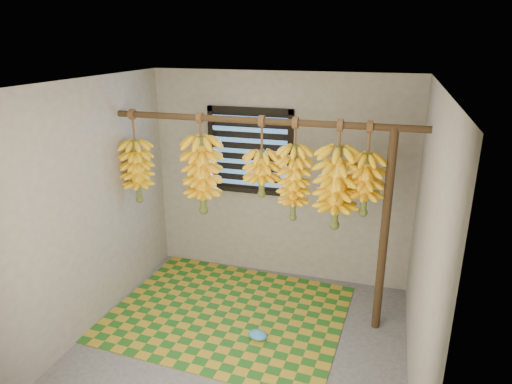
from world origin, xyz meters
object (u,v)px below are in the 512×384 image
(banana_bunch_a, at_px, (137,171))
(banana_bunch_e, at_px, (336,188))
(banana_bunch_c, at_px, (262,173))
(banana_bunch_f, at_px, (365,184))
(support_post, at_px, (384,235))
(plastic_bag, at_px, (258,335))
(banana_bunch_d, at_px, (294,183))
(banana_bunch_b, at_px, (202,175))
(woven_mat, at_px, (228,313))

(banana_bunch_a, relative_size, banana_bunch_e, 0.96)
(banana_bunch_c, bearing_deg, banana_bunch_f, 0.00)
(support_post, relative_size, banana_bunch_e, 1.94)
(plastic_bag, height_order, banana_bunch_d, banana_bunch_d)
(banana_bunch_a, relative_size, banana_bunch_f, 1.13)
(plastic_bag, xyz_separation_m, banana_bunch_e, (0.60, 0.54, 1.36))
(banana_bunch_a, xyz_separation_m, banana_bunch_c, (1.36, 0.00, 0.09))
(banana_bunch_e, bearing_deg, banana_bunch_b, 180.00)
(woven_mat, height_order, banana_bunch_d, banana_bunch_d)
(banana_bunch_d, bearing_deg, banana_bunch_f, 0.00)
(banana_bunch_c, height_order, banana_bunch_f, same)
(support_post, distance_m, woven_mat, 1.80)
(support_post, distance_m, banana_bunch_a, 2.58)
(banana_bunch_a, height_order, banana_bunch_e, same)
(woven_mat, distance_m, banana_bunch_b, 1.47)
(plastic_bag, xyz_separation_m, banana_bunch_b, (-0.74, 0.54, 1.37))
(plastic_bag, relative_size, banana_bunch_d, 0.20)
(support_post, xyz_separation_m, plastic_bag, (-1.07, -0.54, -0.95))
(plastic_bag, relative_size, banana_bunch_a, 0.20)
(banana_bunch_e, distance_m, banana_bunch_f, 0.26)
(support_post, height_order, plastic_bag, support_post)
(woven_mat, height_order, banana_bunch_c, banana_bunch_c)
(banana_bunch_a, height_order, banana_bunch_d, same)
(banana_bunch_a, distance_m, banana_bunch_e, 2.08)
(banana_bunch_c, relative_size, banana_bunch_e, 0.76)
(support_post, relative_size, plastic_bag, 10.27)
(banana_bunch_c, height_order, banana_bunch_e, same)
(banana_bunch_b, xyz_separation_m, banana_bunch_f, (1.60, 0.00, 0.05))
(woven_mat, bearing_deg, support_post, 7.99)
(support_post, relative_size, banana_bunch_f, 2.29)
(woven_mat, relative_size, banana_bunch_e, 2.28)
(woven_mat, distance_m, banana_bunch_d, 1.56)
(banana_bunch_a, relative_size, banana_bunch_b, 0.96)
(banana_bunch_c, xyz_separation_m, banana_bunch_d, (0.32, -0.00, -0.07))
(banana_bunch_a, bearing_deg, banana_bunch_f, 0.00)
(banana_bunch_c, relative_size, banana_bunch_d, 0.79)
(woven_mat, distance_m, banana_bunch_f, 1.96)
(banana_bunch_d, bearing_deg, banana_bunch_a, 180.00)
(woven_mat, bearing_deg, banana_bunch_b, 146.80)
(banana_bunch_b, bearing_deg, banana_bunch_c, 0.00)
(plastic_bag, height_order, banana_bunch_f, banana_bunch_f)
(woven_mat, relative_size, banana_bunch_f, 2.69)
(banana_bunch_a, xyz_separation_m, banana_bunch_e, (2.08, -0.00, 0.01))
(support_post, xyz_separation_m, woven_mat, (-1.49, -0.21, -0.99))
(banana_bunch_b, bearing_deg, banana_bunch_d, -0.00)
(plastic_bag, bearing_deg, banana_bunch_c, 102.68)
(banana_bunch_a, bearing_deg, woven_mat, -11.16)
(banana_bunch_a, relative_size, banana_bunch_d, 0.99)
(woven_mat, height_order, banana_bunch_b, banana_bunch_b)
(banana_bunch_c, height_order, banana_bunch_d, same)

